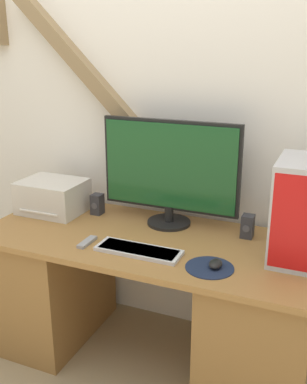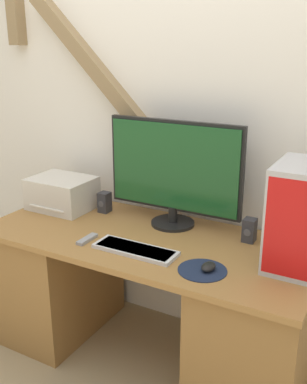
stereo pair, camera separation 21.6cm
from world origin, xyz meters
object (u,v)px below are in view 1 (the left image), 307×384
at_px(speaker_left, 97,204).
at_px(remote_control, 87,242).
at_px(monitor, 170,170).
at_px(speaker_right, 248,226).
at_px(keyboard, 139,250).
at_px(printer, 53,196).
at_px(mouse, 216,264).
at_px(computer_tower, 299,210).

distance_m(speaker_left, remote_control, 0.41).
xyz_separation_m(monitor, remote_control, (-0.27, -0.40, -0.29)).
height_order(speaker_left, speaker_right, same).
xyz_separation_m(keyboard, printer, (-0.68, 0.30, 0.08)).
relative_size(mouse, speaker_right, 0.73).
bearing_deg(computer_tower, speaker_left, 173.19).
relative_size(monitor, mouse, 8.78).
height_order(printer, speaker_right, printer).
relative_size(computer_tower, speaker_left, 3.91).
bearing_deg(keyboard, remote_control, -177.68).
relative_size(monitor, speaker_right, 6.37).
height_order(monitor, remote_control, monitor).
distance_m(mouse, remote_control, 0.64).
distance_m(computer_tower, remote_control, 1.00).
bearing_deg(monitor, speaker_right, -2.07).
relative_size(monitor, remote_control, 5.57).
bearing_deg(mouse, printer, 163.79).
bearing_deg(speaker_left, monitor, 3.15).
height_order(computer_tower, speaker_left, computer_tower).
xyz_separation_m(mouse, remote_control, (-0.64, -0.00, -0.01)).
distance_m(monitor, printer, 0.72).
distance_m(mouse, speaker_left, 0.88).
relative_size(printer, remote_control, 2.66).
distance_m(computer_tower, speaker_left, 1.12).
bearing_deg(speaker_right, remote_control, -151.41).
height_order(computer_tower, remote_control, computer_tower).
bearing_deg(speaker_right, mouse, -98.54).
bearing_deg(mouse, keyboard, 178.44).
bearing_deg(speaker_left, keyboard, -40.36).
xyz_separation_m(keyboard, mouse, (0.37, -0.01, 0.01)).
height_order(keyboard, remote_control, keyboard).
bearing_deg(speaker_right, computer_tower, -29.71).
xyz_separation_m(mouse, speaker_left, (-0.80, 0.37, 0.04)).
bearing_deg(remote_control, computer_tower, 14.36).
xyz_separation_m(computer_tower, speaker_left, (-1.10, 0.13, -0.17)).
relative_size(keyboard, mouse, 4.78).
xyz_separation_m(monitor, computer_tower, (0.67, -0.15, -0.07)).
bearing_deg(mouse, monitor, 132.92).
distance_m(mouse, computer_tower, 0.44).
bearing_deg(speaker_left, printer, -165.41).
bearing_deg(computer_tower, speaker_right, 150.29).
height_order(monitor, printer, monitor).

